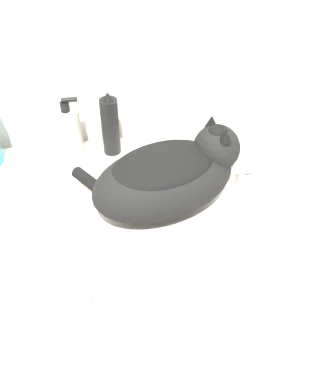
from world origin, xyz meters
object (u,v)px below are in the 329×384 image
at_px(faucet, 243,169).
at_px(cream_tube, 52,307).
at_px(hairspray_can_black, 110,125).
at_px(soap_pump_bottle, 69,133).
at_px(cat, 168,175).
at_px(lotion_bottle_white, 165,115).

relative_size(faucet, cream_tube, 0.87).
relative_size(hairspray_can_black, cream_tube, 1.17).
bearing_deg(faucet, soap_pump_bottle, -47.14).
relative_size(soap_pump_bottle, hairspray_can_black, 0.96).
bearing_deg(cat, faucet, 1.38).
bearing_deg(soap_pump_bottle, cat, -52.06).
relative_size(cat, soap_pump_bottle, 2.18).
distance_m(cat, lotion_bottle_white, 0.28).
height_order(lotion_bottle_white, soap_pump_bottle, lotion_bottle_white).
relative_size(faucet, hairspray_can_black, 0.74).
height_order(cat, cream_tube, cat).
height_order(hairspray_can_black, cream_tube, hairspray_can_black).
bearing_deg(lotion_bottle_white, hairspray_can_black, 180.00).
bearing_deg(faucet, cat, -0.22).
bearing_deg(hairspray_can_black, faucet, -35.84).
bearing_deg(cat, hairspray_can_black, 93.91).
bearing_deg(cream_tube, hairspray_can_black, 73.43).
bearing_deg(lotion_bottle_white, cream_tube, -120.56).
bearing_deg(cream_tube, faucet, 32.13).
xyz_separation_m(cat, faucet, (0.19, 0.06, -0.06)).
xyz_separation_m(faucet, cream_tube, (-0.44, -0.28, -0.06)).
height_order(cat, lotion_bottle_white, cat).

